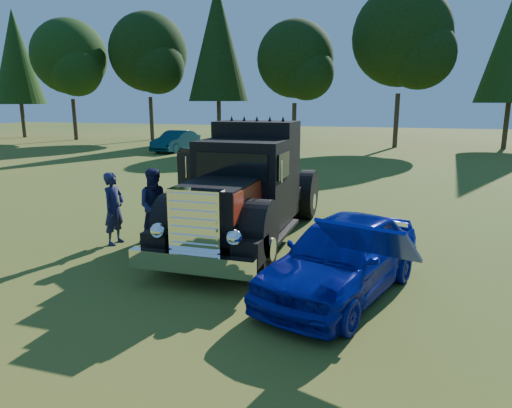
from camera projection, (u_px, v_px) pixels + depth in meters
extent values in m
plane|color=#2B5117|center=(168.00, 281.00, 9.07)|extent=(120.00, 120.00, 0.00)
cylinder|color=#2D2116|center=(294.00, 124.00, 37.36)|extent=(0.36, 0.36, 3.42)
sphere|color=black|center=(295.00, 59.00, 36.24)|extent=(6.08, 6.08, 6.08)
sphere|color=black|center=(307.00, 73.00, 35.45)|extent=(4.18, 4.18, 4.18)
cylinder|color=#2D2116|center=(23.00, 116.00, 45.79)|extent=(0.36, 0.36, 4.32)
cone|color=black|center=(16.00, 57.00, 44.56)|extent=(4.80, 4.80, 9.00)
cylinder|color=#2D2116|center=(396.00, 121.00, 35.44)|extent=(0.36, 0.36, 4.14)
sphere|color=black|center=(402.00, 37.00, 34.09)|extent=(7.36, 7.36, 7.36)
sphere|color=black|center=(420.00, 54.00, 33.13)|extent=(5.06, 5.06, 5.06)
cylinder|color=#2D2116|center=(75.00, 120.00, 42.90)|extent=(0.36, 0.36, 3.78)
sphere|color=black|center=(69.00, 57.00, 41.66)|extent=(6.72, 6.72, 6.72)
sphere|color=black|center=(76.00, 70.00, 40.79)|extent=(4.62, 4.62, 4.62)
cylinder|color=#2D2116|center=(219.00, 115.00, 40.17)|extent=(0.36, 0.36, 4.68)
cone|color=black|center=(218.00, 43.00, 38.84)|extent=(5.20, 5.20, 9.75)
cylinder|color=#2D2116|center=(507.00, 119.00, 34.50)|extent=(0.36, 0.36, 4.50)
cylinder|color=#2D2116|center=(152.00, 119.00, 42.73)|extent=(0.36, 0.36, 3.96)
sphere|color=black|center=(148.00, 52.00, 41.43)|extent=(7.04, 7.04, 7.04)
sphere|color=black|center=(157.00, 66.00, 40.52)|extent=(4.84, 4.84, 4.84)
cylinder|color=black|center=(172.00, 240.00, 9.96)|extent=(0.32, 1.10, 1.10)
cylinder|color=black|center=(264.00, 248.00, 9.36)|extent=(0.32, 1.10, 1.10)
cylinder|color=black|center=(242.00, 197.00, 14.44)|extent=(0.32, 1.10, 1.10)
cylinder|color=black|center=(308.00, 201.00, 13.83)|extent=(0.32, 1.10, 1.10)
cylinder|color=black|center=(252.00, 198.00, 14.34)|extent=(0.32, 1.10, 1.10)
cylinder|color=black|center=(297.00, 200.00, 13.93)|extent=(0.32, 1.10, 1.10)
cube|color=black|center=(253.00, 213.00, 12.07)|extent=(1.60, 6.40, 0.28)
cube|color=white|center=(191.00, 263.00, 8.49)|extent=(2.50, 0.22, 0.36)
cube|color=white|center=(197.00, 223.00, 8.62)|extent=(1.05, 0.30, 1.30)
cube|color=black|center=(217.00, 208.00, 9.59)|extent=(1.35, 1.80, 1.10)
cube|color=maroon|center=(187.00, 197.00, 9.74)|extent=(0.02, 1.80, 0.60)
cube|color=maroon|center=(248.00, 201.00, 9.35)|extent=(0.02, 1.80, 0.60)
cylinder|color=black|center=(175.00, 222.00, 9.84)|extent=(0.55, 1.24, 1.24)
cylinder|color=black|center=(259.00, 229.00, 9.30)|extent=(0.55, 1.24, 1.24)
sphere|color=white|center=(158.00, 231.00, 8.82)|extent=(0.32, 0.32, 0.32)
sphere|color=white|center=(234.00, 238.00, 8.37)|extent=(0.32, 0.32, 0.32)
cube|color=black|center=(241.00, 184.00, 10.98)|extent=(2.05, 1.30, 2.10)
cube|color=black|center=(231.00, 167.00, 10.25)|extent=(1.70, 0.05, 0.65)
cube|color=black|center=(257.00, 169.00, 12.15)|extent=(2.05, 1.30, 2.50)
cube|color=black|center=(273.00, 187.00, 13.86)|extent=(2.00, 2.00, 0.35)
cube|color=black|center=(191.00, 183.00, 11.79)|extent=(0.99, 0.59, 1.50)
cube|color=maroon|center=(191.00, 188.00, 11.87)|extent=(0.75, 0.43, 0.75)
imported|color=#072C9C|center=(342.00, 256.00, 8.35)|extent=(3.00, 4.65, 1.47)
cube|color=#072C9C|center=(369.00, 241.00, 6.52)|extent=(1.53, 1.29, 0.67)
imported|color=#1A1D3D|center=(114.00, 208.00, 11.31)|extent=(0.47, 0.68, 1.81)
imported|color=#1D2A44|center=(156.00, 206.00, 11.40)|extent=(1.16, 1.10, 1.90)
imported|color=#0A3C3B|center=(176.00, 141.00, 32.81)|extent=(1.97, 4.64, 1.49)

